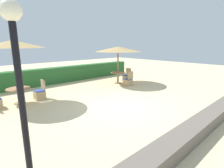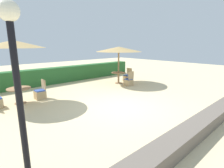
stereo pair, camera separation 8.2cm
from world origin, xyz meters
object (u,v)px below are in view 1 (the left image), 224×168
round_table_back_right (118,75)px  round_table_back_left (19,92)px  lamp_post (17,59)px  patio_chair_back_right_east (127,78)px  parasol_back_right (118,49)px  patio_chair_back_left_east (40,94)px  parasol_back_left (13,44)px  patio_chair_back_right_south (128,82)px

round_table_back_right → round_table_back_left: (-6.16, -0.01, -0.01)m
lamp_post → patio_chair_back_right_east: (8.28, 4.96, -2.09)m
parasol_back_right → round_table_back_right: (0.00, 0.00, -1.71)m
lamp_post → patio_chair_back_left_east: lamp_post is taller
parasol_back_right → patio_chair_back_right_east: parasol_back_right is taller
parasol_back_right → parasol_back_left: (-6.16, -0.01, 0.32)m
round_table_back_right → patio_chair_back_right_east: size_ratio=1.02×
lamp_post → parasol_back_right: lamp_post is taller
parasol_back_right → patio_chair_back_right_east: size_ratio=3.22×
round_table_back_right → round_table_back_left: bearing=-179.9°
patio_chair_back_right_east → parasol_back_left: size_ratio=0.34×
parasol_back_right → patio_chair_back_right_south: (-0.00, -0.94, -2.01)m
patio_chair_back_right_east → parasol_back_left: (-7.11, -0.06, 2.33)m
round_table_back_left → patio_chair_back_left_east: 0.97m
lamp_post → round_table_back_left: 5.35m
patio_chair_back_right_south → parasol_back_right: bearing=89.8°
lamp_post → patio_chair_back_right_south: bearing=28.4°
parasol_back_left → round_table_back_left: bearing=0.0°
parasol_back_left → round_table_back_right: bearing=0.1°
parasol_back_right → parasol_back_left: size_ratio=1.08×
patio_chair_back_right_east → patio_chair_back_left_east: same height
parasol_back_right → patio_chair_back_left_east: 5.61m
patio_chair_back_right_south → patio_chair_back_left_east: bearing=169.3°
lamp_post → parasol_back_left: (1.17, 4.90, 0.24)m
lamp_post → patio_chair_back_left_east: bearing=67.1°
parasol_back_right → patio_chair_back_right_south: parasol_back_right is taller
round_table_back_right → patio_chair_back_right_south: patio_chair_back_right_south is taller
lamp_post → patio_chair_back_left_east: size_ratio=3.57×
parasol_back_right → round_table_back_left: bearing=-179.9°
round_table_back_right → patio_chair_back_right_east: (0.95, 0.06, -0.30)m
lamp_post → parasol_back_right: (7.34, 4.91, -0.08)m
parasol_back_right → patio_chair_back_left_east: size_ratio=3.22×
round_table_back_right → parasol_back_right: bearing=180.0°
patio_chair_back_right_east → round_table_back_right: bearing=93.6°
round_table_back_right → patio_chair_back_left_east: patio_chair_back_left_east is taller
lamp_post → round_table_back_right: 9.00m
patio_chair_back_right_east → patio_chair_back_right_south: 1.38m
parasol_back_left → patio_chair_back_left_east: parasol_back_left is taller
parasol_back_left → round_table_back_left: parasol_back_left is taller
parasol_back_left → parasol_back_right: bearing=0.1°
lamp_post → round_table_back_right: (7.34, 4.91, -1.79)m
round_table_back_right → patio_chair_back_left_east: size_ratio=1.02×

